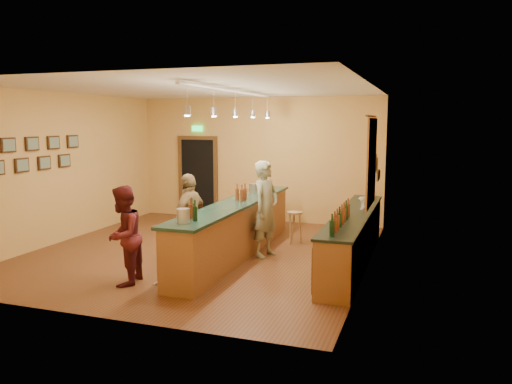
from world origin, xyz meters
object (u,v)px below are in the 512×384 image
(back_counter, at_px, (353,237))
(customer_a, at_px, (123,236))
(bar_stool, at_px, (295,219))
(bartender, at_px, (266,209))
(tasting_bar, at_px, (236,225))
(customer_b, at_px, (190,220))

(back_counter, height_order, customer_a, customer_a)
(customer_a, height_order, bar_stool, customer_a)
(bartender, bearing_deg, tasting_bar, 122.39)
(customer_b, xyz_separation_m, bar_stool, (1.38, 2.19, -0.30))
(customer_a, bearing_deg, tasting_bar, 143.62)
(back_counter, distance_m, bar_stool, 1.80)
(tasting_bar, height_order, customer_a, customer_a)
(bartender, xyz_separation_m, customer_b, (-1.10, -1.04, -0.09))
(tasting_bar, bearing_deg, customer_a, -115.82)
(bar_stool, bearing_deg, customer_b, -122.29)
(customer_a, bearing_deg, bar_stool, 141.09)
(bar_stool, bearing_deg, back_counter, -39.15)
(back_counter, bearing_deg, customer_b, -159.32)
(tasting_bar, xyz_separation_m, bartender, (0.55, 0.17, 0.32))
(back_counter, height_order, tasting_bar, tasting_bar)
(bartender, height_order, customer_a, bartender)
(back_counter, relative_size, customer_b, 2.72)
(back_counter, xyz_separation_m, tasting_bar, (-2.23, -0.18, 0.12))
(tasting_bar, xyz_separation_m, customer_b, (-0.55, -0.87, 0.23))
(customer_a, height_order, customer_b, customer_b)
(back_counter, bearing_deg, bar_stool, 140.85)
(bartender, height_order, bar_stool, bartender)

